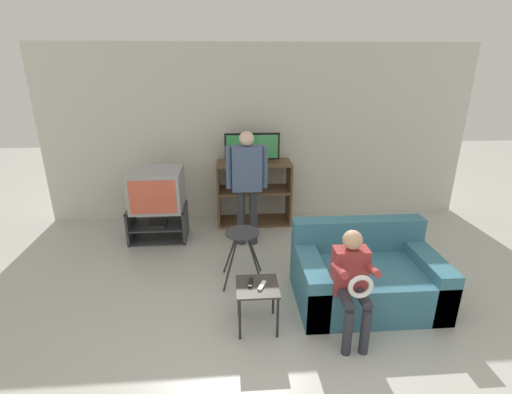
# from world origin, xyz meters

# --- Properties ---
(wall_back) EXTENTS (6.40, 0.06, 2.60)m
(wall_back) POSITION_xyz_m (0.00, 3.59, 1.30)
(wall_back) COLOR beige
(wall_back) RESTS_ON ground_plane
(tv_stand) EXTENTS (0.77, 0.50, 0.47)m
(tv_stand) POSITION_xyz_m (-1.46, 2.82, 0.23)
(tv_stand) COLOR #38383D
(tv_stand) RESTS_ON ground_plane
(television_main) EXTENTS (0.67, 0.65, 0.52)m
(television_main) POSITION_xyz_m (-1.43, 2.82, 0.73)
(television_main) COLOR #9E9EA3
(television_main) RESTS_ON tv_stand
(media_shelf) EXTENTS (1.09, 0.46, 0.95)m
(media_shelf) POSITION_xyz_m (-0.10, 3.29, 0.49)
(media_shelf) COLOR brown
(media_shelf) RESTS_ON ground_plane
(television_flat) EXTENTS (0.79, 0.20, 0.43)m
(television_flat) POSITION_xyz_m (-0.13, 3.29, 1.16)
(television_flat) COLOR black
(television_flat) RESTS_ON media_shelf
(folding_stool) EXTENTS (0.46, 0.41, 0.62)m
(folding_stool) POSITION_xyz_m (-0.34, 1.67, 0.51)
(folding_stool) COLOR black
(folding_stool) RESTS_ON ground_plane
(snack_table) EXTENTS (0.38, 0.38, 0.44)m
(snack_table) POSITION_xyz_m (-0.23, 0.90, 0.37)
(snack_table) COLOR #38332D
(snack_table) RESTS_ON ground_plane
(remote_control_black) EXTENTS (0.06, 0.15, 0.02)m
(remote_control_black) POSITION_xyz_m (-0.29, 0.94, 0.45)
(remote_control_black) COLOR black
(remote_control_black) RESTS_ON snack_table
(remote_control_white) EXTENTS (0.09, 0.15, 0.02)m
(remote_control_white) POSITION_xyz_m (-0.19, 0.88, 0.45)
(remote_control_white) COLOR silver
(remote_control_white) RESTS_ON snack_table
(couch) EXTENTS (1.41, 0.93, 0.77)m
(couch) POSITION_xyz_m (0.90, 1.24, 0.27)
(couch) COLOR teal
(couch) RESTS_ON ground_plane
(person_standing_adult) EXTENTS (0.53, 0.20, 1.54)m
(person_standing_adult) POSITION_xyz_m (-0.24, 2.58, 0.93)
(person_standing_adult) COLOR #2D2D33
(person_standing_adult) RESTS_ON ground_plane
(person_seated_child) EXTENTS (0.33, 0.43, 1.01)m
(person_seated_child) POSITION_xyz_m (0.56, 0.71, 0.59)
(person_seated_child) COLOR #2D2D38
(person_seated_child) RESTS_ON ground_plane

